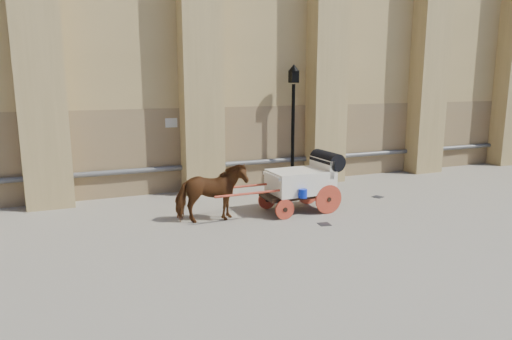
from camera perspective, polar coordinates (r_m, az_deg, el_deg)
name	(u,v)px	position (r m, az deg, el deg)	size (l,w,h in m)	color
ground	(270,216)	(13.61, 1.71, -5.74)	(90.00, 90.00, 0.00)	gray
horse	(211,193)	(12.90, -5.62, -2.90)	(0.90, 1.98, 1.67)	#603213
carriage	(304,180)	(14.01, 6.07, -1.22)	(4.12, 1.48, 1.80)	black
street_lamp	(293,122)	(17.19, 4.65, 6.00)	(0.42, 0.42, 4.53)	black
drain_grate_near	(324,224)	(12.95, 8.54, -6.71)	(0.32, 0.32, 0.01)	black
drain_grate_far	(378,197)	(16.30, 14.98, -3.26)	(0.32, 0.32, 0.01)	black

